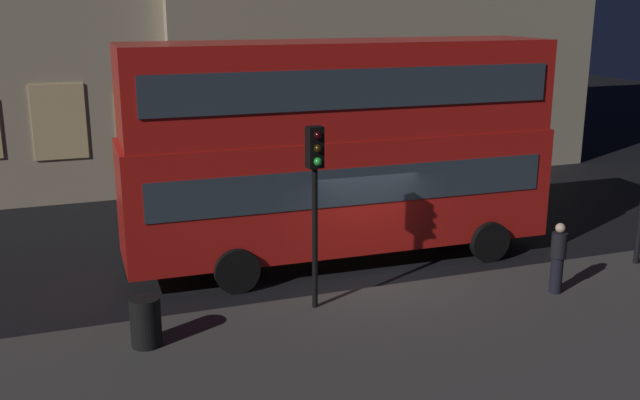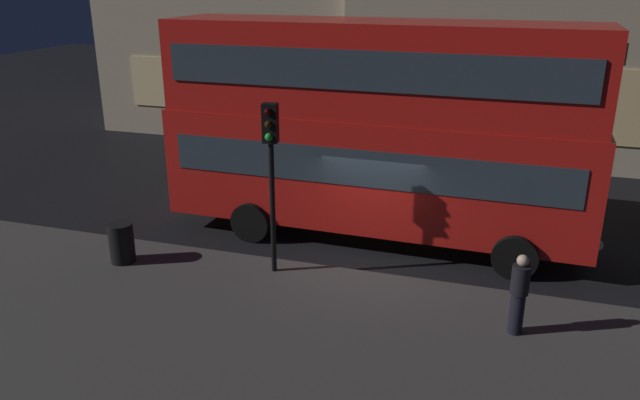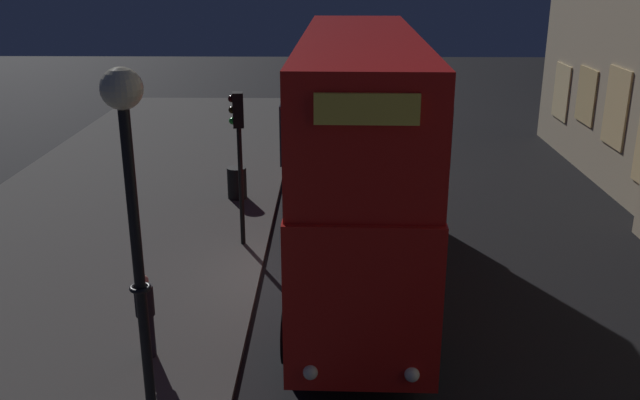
% 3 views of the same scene
% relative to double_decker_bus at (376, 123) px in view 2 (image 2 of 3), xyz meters
% --- Properties ---
extents(ground_plane, '(80.00, 80.00, 0.00)m').
position_rel_double_decker_bus_xyz_m(ground_plane, '(0.23, -1.39, -3.10)').
color(ground_plane, black).
extents(sidewalk_slab, '(44.00, 9.15, 0.12)m').
position_rel_double_decker_bus_xyz_m(sidewalk_slab, '(0.23, -6.81, -3.04)').
color(sidewalk_slab, '#423F3D').
rests_on(sidewalk_slab, ground).
extents(double_decker_bus, '(10.89, 2.96, 5.56)m').
position_rel_double_decker_bus_xyz_m(double_decker_bus, '(0.00, 0.00, 0.00)').
color(double_decker_bus, red).
rests_on(double_decker_bus, ground).
extents(traffic_light_near_kerb, '(0.35, 0.38, 3.91)m').
position_rel_double_decker_bus_xyz_m(traffic_light_near_kerb, '(-1.68, -2.87, -0.17)').
color(traffic_light_near_kerb, black).
rests_on(traffic_light_near_kerb, sidewalk_slab).
extents(pedestrian, '(0.34, 0.34, 1.63)m').
position_rel_double_decker_bus_xyz_m(pedestrian, '(3.68, -3.94, -2.14)').
color(pedestrian, black).
rests_on(pedestrian, sidewalk_slab).
extents(litter_bin, '(0.59, 0.59, 0.96)m').
position_rel_double_decker_bus_xyz_m(litter_bin, '(-5.31, -3.47, -2.50)').
color(litter_bin, black).
rests_on(litter_bin, sidewalk_slab).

